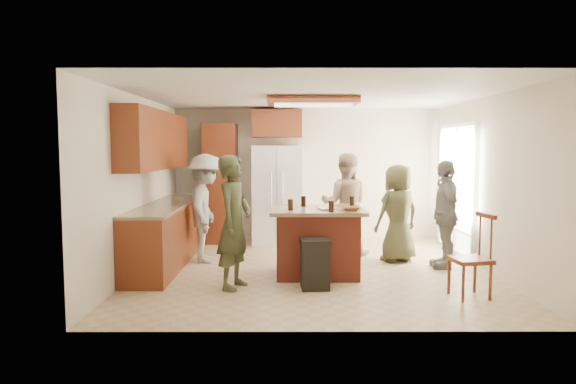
{
  "coord_description": "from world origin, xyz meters",
  "views": [
    {
      "loc": [
        -0.38,
        -7.3,
        1.77
      ],
      "look_at": [
        -0.36,
        -0.19,
        1.15
      ],
      "focal_mm": 32.0,
      "sensor_mm": 36.0,
      "label": 1
    }
  ],
  "objects_px": {
    "person_behind_right": "(398,213)",
    "person_side_right": "(445,214)",
    "spindle_chair": "(471,259)",
    "person_counter": "(206,208)",
    "person_front_left": "(234,222)",
    "kitchen_island": "(317,241)",
    "refrigerator": "(277,195)",
    "person_behind_left": "(345,204)",
    "trash_bin": "(315,263)"
  },
  "relations": [
    {
      "from": "refrigerator",
      "to": "trash_bin",
      "type": "bearing_deg",
      "value": -80.37
    },
    {
      "from": "kitchen_island",
      "to": "refrigerator",
      "type": "bearing_deg",
      "value": 103.81
    },
    {
      "from": "person_behind_left",
      "to": "refrigerator",
      "type": "relative_size",
      "value": 0.93
    },
    {
      "from": "refrigerator",
      "to": "kitchen_island",
      "type": "height_order",
      "value": "refrigerator"
    },
    {
      "from": "person_side_right",
      "to": "spindle_chair",
      "type": "xyz_separation_m",
      "value": [
        -0.14,
        -1.51,
        -0.34
      ]
    },
    {
      "from": "kitchen_island",
      "to": "spindle_chair",
      "type": "xyz_separation_m",
      "value": [
        1.76,
        -1.07,
        -0.02
      ]
    },
    {
      "from": "person_behind_left",
      "to": "trash_bin",
      "type": "relative_size",
      "value": 2.66
    },
    {
      "from": "kitchen_island",
      "to": "person_side_right",
      "type": "bearing_deg",
      "value": 13.17
    },
    {
      "from": "kitchen_island",
      "to": "spindle_chair",
      "type": "height_order",
      "value": "spindle_chair"
    },
    {
      "from": "spindle_chair",
      "to": "person_counter",
      "type": "bearing_deg",
      "value": 150.94
    },
    {
      "from": "person_behind_left",
      "to": "person_front_left",
      "type": "bearing_deg",
      "value": 60.58
    },
    {
      "from": "person_behind_left",
      "to": "refrigerator",
      "type": "bearing_deg",
      "value": -32.34
    },
    {
      "from": "person_behind_right",
      "to": "person_side_right",
      "type": "height_order",
      "value": "person_side_right"
    },
    {
      "from": "person_behind_left",
      "to": "person_side_right",
      "type": "distance_m",
      "value": 1.66
    },
    {
      "from": "person_counter",
      "to": "spindle_chair",
      "type": "relative_size",
      "value": 1.68
    },
    {
      "from": "refrigerator",
      "to": "kitchen_island",
      "type": "bearing_deg",
      "value": -76.19
    },
    {
      "from": "refrigerator",
      "to": "spindle_chair",
      "type": "bearing_deg",
      "value": -55.91
    },
    {
      "from": "person_behind_left",
      "to": "spindle_chair",
      "type": "height_order",
      "value": "person_behind_left"
    },
    {
      "from": "kitchen_island",
      "to": "trash_bin",
      "type": "height_order",
      "value": "kitchen_island"
    },
    {
      "from": "person_front_left",
      "to": "kitchen_island",
      "type": "distance_m",
      "value": 1.31
    },
    {
      "from": "person_behind_left",
      "to": "refrigerator",
      "type": "distance_m",
      "value": 1.52
    },
    {
      "from": "person_front_left",
      "to": "person_behind_right",
      "type": "bearing_deg",
      "value": -39.83
    },
    {
      "from": "refrigerator",
      "to": "trash_bin",
      "type": "xyz_separation_m",
      "value": [
        0.53,
        -3.1,
        -0.58
      ]
    },
    {
      "from": "spindle_chair",
      "to": "kitchen_island",
      "type": "bearing_deg",
      "value": 148.75
    },
    {
      "from": "person_front_left",
      "to": "person_side_right",
      "type": "xyz_separation_m",
      "value": [
        2.98,
        1.11,
        -0.05
      ]
    },
    {
      "from": "person_side_right",
      "to": "person_counter",
      "type": "distance_m",
      "value": 3.59
    },
    {
      "from": "person_front_left",
      "to": "trash_bin",
      "type": "bearing_deg",
      "value": -73.89
    },
    {
      "from": "person_front_left",
      "to": "person_behind_right",
      "type": "distance_m",
      "value": 2.82
    },
    {
      "from": "person_behind_right",
      "to": "kitchen_island",
      "type": "xyz_separation_m",
      "value": [
        -1.3,
        -0.85,
        -0.28
      ]
    },
    {
      "from": "person_front_left",
      "to": "person_counter",
      "type": "bearing_deg",
      "value": 39.27
    },
    {
      "from": "person_behind_right",
      "to": "person_counter",
      "type": "height_order",
      "value": "person_counter"
    },
    {
      "from": "person_behind_right",
      "to": "person_side_right",
      "type": "bearing_deg",
      "value": 120.62
    },
    {
      "from": "person_behind_right",
      "to": "person_front_left",
      "type": "bearing_deg",
      "value": 6.7
    },
    {
      "from": "kitchen_island",
      "to": "spindle_chair",
      "type": "distance_m",
      "value": 2.06
    },
    {
      "from": "person_side_right",
      "to": "kitchen_island",
      "type": "distance_m",
      "value": 1.98
    },
    {
      "from": "person_behind_right",
      "to": "trash_bin",
      "type": "distance_m",
      "value": 2.1
    },
    {
      "from": "person_counter",
      "to": "refrigerator",
      "type": "bearing_deg",
      "value": -38.31
    },
    {
      "from": "person_front_left",
      "to": "person_behind_left",
      "type": "bearing_deg",
      "value": -20.37
    },
    {
      "from": "refrigerator",
      "to": "spindle_chair",
      "type": "relative_size",
      "value": 1.81
    },
    {
      "from": "person_front_left",
      "to": "person_behind_left",
      "type": "height_order",
      "value": "same"
    },
    {
      "from": "person_side_right",
      "to": "person_counter",
      "type": "height_order",
      "value": "person_counter"
    },
    {
      "from": "person_side_right",
      "to": "person_front_left",
      "type": "bearing_deg",
      "value": -66.05
    },
    {
      "from": "refrigerator",
      "to": "person_front_left",
      "type": "bearing_deg",
      "value": -98.97
    },
    {
      "from": "person_behind_left",
      "to": "trash_bin",
      "type": "bearing_deg",
      "value": 82.35
    },
    {
      "from": "person_front_left",
      "to": "person_side_right",
      "type": "distance_m",
      "value": 3.18
    },
    {
      "from": "person_front_left",
      "to": "spindle_chair",
      "type": "bearing_deg",
      "value": -80.42
    },
    {
      "from": "refrigerator",
      "to": "kitchen_island",
      "type": "xyz_separation_m",
      "value": [
        0.59,
        -2.41,
        -0.43
      ]
    },
    {
      "from": "person_behind_right",
      "to": "person_side_right",
      "type": "relative_size",
      "value": 0.95
    },
    {
      "from": "person_behind_left",
      "to": "trash_bin",
      "type": "distance_m",
      "value": 2.25
    },
    {
      "from": "person_front_left",
      "to": "kitchen_island",
      "type": "height_order",
      "value": "person_front_left"
    }
  ]
}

